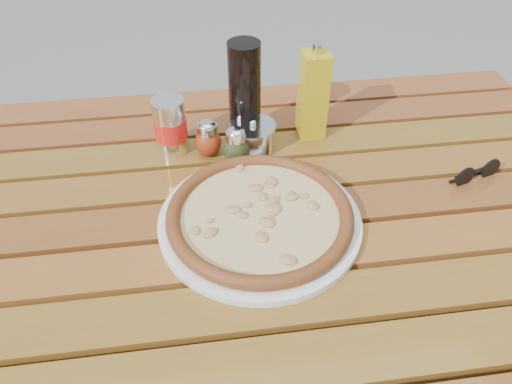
{
  "coord_description": "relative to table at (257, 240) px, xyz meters",
  "views": [
    {
      "loc": [
        -0.09,
        -0.66,
        1.38
      ],
      "look_at": [
        0.0,
        0.02,
        0.78
      ],
      "focal_mm": 35.0,
      "sensor_mm": 36.0,
      "label": 1
    }
  ],
  "objects": [
    {
      "name": "plate",
      "position": [
        -0.0,
        -0.03,
        0.08
      ],
      "size": [
        0.46,
        0.46,
        0.01
      ],
      "primitive_type": "cylinder",
      "rotation": [
        0.0,
        0.0,
        0.32
      ],
      "color": "silver",
      "rests_on": "table"
    },
    {
      "name": "pepper_shaker",
      "position": [
        -0.08,
        0.19,
        0.11
      ],
      "size": [
        0.06,
        0.06,
        0.08
      ],
      "rotation": [
        0.0,
        0.0,
        0.18
      ],
      "color": "#A23312",
      "rests_on": "table"
    },
    {
      "name": "olive_oil_cruet",
      "position": [
        0.15,
        0.23,
        0.17
      ],
      "size": [
        0.06,
        0.06,
        0.21
      ],
      "rotation": [
        0.0,
        0.0,
        0.03
      ],
      "color": "#B19712",
      "rests_on": "table"
    },
    {
      "name": "sunglasses",
      "position": [
        0.44,
        0.03,
        0.09
      ],
      "size": [
        0.11,
        0.05,
        0.04
      ],
      "rotation": [
        0.0,
        0.0,
        0.29
      ],
      "color": "black",
      "rests_on": "table"
    },
    {
      "name": "oregano_shaker",
      "position": [
        -0.02,
        0.15,
        0.11
      ],
      "size": [
        0.06,
        0.06,
        0.08
      ],
      "rotation": [
        0.0,
        0.0,
        0.23
      ],
      "color": "#323B17",
      "rests_on": "table"
    },
    {
      "name": "soda_can",
      "position": [
        -0.15,
        0.21,
        0.13
      ],
      "size": [
        0.08,
        0.08,
        0.12
      ],
      "rotation": [
        0.0,
        0.0,
        -0.18
      ],
      "color": "silver",
      "rests_on": "table"
    },
    {
      "name": "table",
      "position": [
        0.0,
        0.0,
        0.0
      ],
      "size": [
        1.4,
        0.9,
        0.75
      ],
      "color": "#341B0B",
      "rests_on": "ground"
    },
    {
      "name": "pizza",
      "position": [
        -0.0,
        -0.03,
        0.1
      ],
      "size": [
        0.43,
        0.43,
        0.03
      ],
      "rotation": [
        0.0,
        0.0,
        0.38
      ],
      "color": "beige",
      "rests_on": "plate"
    },
    {
      "name": "parmesan_tin",
      "position": [
        0.02,
        0.19,
        0.11
      ],
      "size": [
        0.11,
        0.11,
        0.07
      ],
      "rotation": [
        0.0,
        0.0,
        0.12
      ],
      "color": "silver",
      "rests_on": "table"
    },
    {
      "name": "dark_bottle",
      "position": [
        0.01,
        0.23,
        0.19
      ],
      "size": [
        0.08,
        0.08,
        0.22
      ],
      "primitive_type": "cylinder",
      "rotation": [
        0.0,
        0.0,
        -0.21
      ],
      "color": "black",
      "rests_on": "table"
    }
  ]
}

